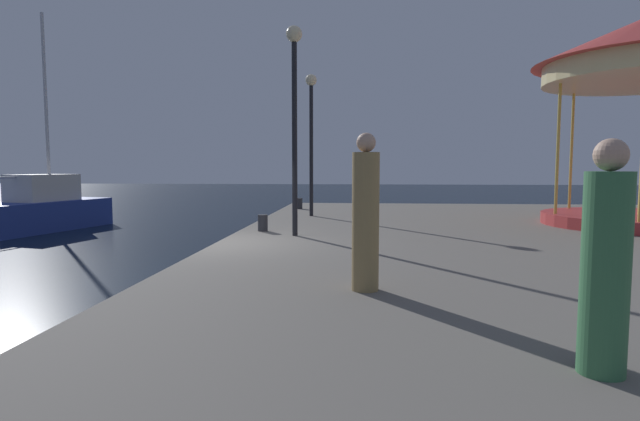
% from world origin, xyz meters
% --- Properties ---
extents(ground_plane, '(120.00, 120.00, 0.00)m').
position_xyz_m(ground_plane, '(0.00, 0.00, 0.00)').
color(ground_plane, black).
extents(quay_dock, '(14.62, 23.39, 0.80)m').
position_xyz_m(quay_dock, '(7.31, 0.00, 0.40)').
color(quay_dock, slate).
rests_on(quay_dock, ground).
extents(sailboat_blue, '(3.16, 5.48, 8.03)m').
position_xyz_m(sailboat_blue, '(-8.90, 7.72, 0.80)').
color(sailboat_blue, navy).
rests_on(sailboat_blue, ground).
extents(lamp_post_mid_promenade, '(0.36, 0.36, 4.65)m').
position_xyz_m(lamp_post_mid_promenade, '(1.48, 1.17, 3.94)').
color(lamp_post_mid_promenade, black).
rests_on(lamp_post_mid_promenade, quay_dock).
extents(lamp_post_far_end, '(0.36, 0.36, 4.44)m').
position_xyz_m(lamp_post_far_end, '(1.39, 5.85, 3.83)').
color(lamp_post_far_end, black).
rests_on(lamp_post_far_end, quay_dock).
extents(bollard_south, '(0.24, 0.24, 0.40)m').
position_xyz_m(bollard_south, '(0.60, 1.91, 1.00)').
color(bollard_south, '#2D2D33').
rests_on(bollard_south, quay_dock).
extents(bollard_north, '(0.24, 0.24, 0.40)m').
position_xyz_m(bollard_north, '(0.67, 8.55, 1.00)').
color(bollard_north, '#2D2D33').
rests_on(bollard_north, quay_dock).
extents(person_mid_promenade, '(0.34, 0.34, 1.76)m').
position_xyz_m(person_mid_promenade, '(4.78, -6.27, 1.62)').
color(person_mid_promenade, '#387247').
rests_on(person_mid_promenade, quay_dock).
extents(person_near_carousel, '(0.34, 0.34, 1.97)m').
position_xyz_m(person_near_carousel, '(3.03, -3.82, 1.73)').
color(person_near_carousel, '#937A4C').
rests_on(person_near_carousel, quay_dock).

